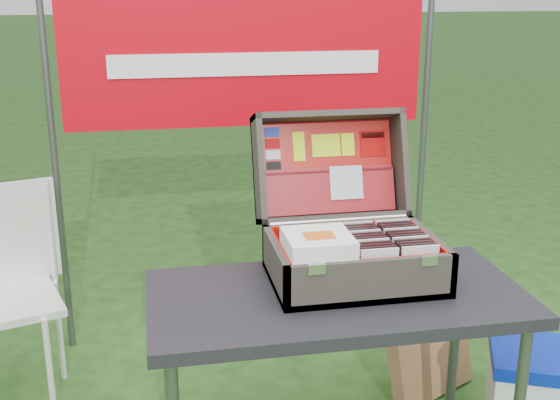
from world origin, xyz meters
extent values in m
cube|color=#222226|center=(0.10, -0.09, 0.71)|extent=(1.16, 0.58, 0.04)
cylinder|color=#59595B|center=(-0.42, 0.14, 0.34)|extent=(0.04, 0.04, 0.69)
cylinder|color=#59595B|center=(0.62, 0.14, 0.34)|extent=(0.04, 0.04, 0.69)
cube|color=#423D33|center=(0.18, -0.01, 0.74)|extent=(0.53, 0.38, 0.02)
cube|color=#423D33|center=(0.18, -0.19, 0.80)|extent=(0.53, 0.02, 0.14)
cube|color=#423D33|center=(0.18, 0.16, 0.80)|extent=(0.53, 0.02, 0.14)
cube|color=#423D33|center=(-0.08, -0.01, 0.80)|extent=(0.02, 0.38, 0.14)
cube|color=#423D33|center=(0.43, -0.01, 0.80)|extent=(0.02, 0.38, 0.14)
cube|color=red|center=(0.18, -0.01, 0.75)|extent=(0.49, 0.34, 0.01)
cube|color=silver|center=(0.01, -0.20, 0.86)|extent=(0.05, 0.01, 0.03)
cube|color=silver|center=(0.35, -0.20, 0.86)|extent=(0.05, 0.01, 0.03)
cylinder|color=silver|center=(0.18, 0.18, 0.87)|extent=(0.48, 0.02, 0.02)
cube|color=#423D33|center=(0.18, 0.36, 1.01)|extent=(0.53, 0.14, 0.37)
cube|color=#423D33|center=(0.18, 0.36, 1.19)|extent=(0.53, 0.14, 0.06)
cube|color=#423D33|center=(0.18, 0.25, 0.86)|extent=(0.53, 0.14, 0.06)
cube|color=#423D33|center=(-0.08, 0.30, 1.02)|extent=(0.02, 0.25, 0.40)
cube|color=#423D33|center=(0.43, 0.30, 1.02)|extent=(0.02, 0.25, 0.40)
cube|color=red|center=(0.18, 0.35, 1.01)|extent=(0.48, 0.11, 0.32)
cube|color=red|center=(0.18, -0.18, 0.81)|extent=(0.49, 0.01, 0.12)
cube|color=red|center=(0.18, 0.15, 0.81)|extent=(0.49, 0.01, 0.12)
cube|color=red|center=(-0.06, -0.01, 0.81)|extent=(0.01, 0.34, 0.12)
cube|color=red|center=(0.42, -0.01, 0.81)|extent=(0.01, 0.34, 0.12)
cube|color=maroon|center=(0.18, 0.30, 0.93)|extent=(0.47, 0.08, 0.15)
cube|color=maroon|center=(0.18, 0.32, 1.01)|extent=(0.46, 0.03, 0.03)
cube|color=silver|center=(0.23, 0.29, 0.97)|extent=(0.12, 0.05, 0.12)
cube|color=#1933B2|center=(-0.02, 0.38, 1.14)|extent=(0.05, 0.01, 0.03)
cube|color=#A60100|center=(-0.02, 0.37, 1.10)|extent=(0.05, 0.01, 0.03)
cube|color=white|center=(-0.02, 0.36, 1.06)|extent=(0.05, 0.01, 0.03)
cube|color=black|center=(-0.02, 0.35, 1.02)|extent=(0.05, 0.01, 0.03)
cube|color=#C1EE0F|center=(0.08, 0.37, 1.09)|extent=(0.04, 0.04, 0.10)
cube|color=#C1EE0F|center=(0.18, 0.37, 1.09)|extent=(0.10, 0.03, 0.08)
cube|color=#C1EE0F|center=(0.26, 0.37, 1.09)|extent=(0.05, 0.03, 0.08)
cube|color=#A60100|center=(0.35, 0.37, 1.09)|extent=(0.09, 0.03, 0.09)
cube|color=black|center=(0.35, 0.38, 1.11)|extent=(0.09, 0.01, 0.02)
cube|color=silver|center=(0.21, -0.16, 0.82)|extent=(0.12, 0.01, 0.13)
cube|color=black|center=(0.21, -0.14, 0.82)|extent=(0.12, 0.01, 0.13)
cube|color=black|center=(0.21, -0.12, 0.82)|extent=(0.12, 0.01, 0.13)
cube|color=black|center=(0.21, -0.09, 0.82)|extent=(0.12, 0.01, 0.13)
cube|color=silver|center=(0.21, -0.07, 0.82)|extent=(0.12, 0.01, 0.13)
cube|color=black|center=(0.21, -0.05, 0.82)|extent=(0.12, 0.01, 0.13)
cube|color=black|center=(0.21, -0.03, 0.82)|extent=(0.12, 0.01, 0.13)
cube|color=black|center=(0.21, -0.01, 0.82)|extent=(0.12, 0.01, 0.13)
cube|color=silver|center=(0.21, 0.01, 0.82)|extent=(0.12, 0.01, 0.13)
cube|color=black|center=(0.21, 0.03, 0.82)|extent=(0.12, 0.01, 0.13)
cube|color=black|center=(0.21, 0.05, 0.82)|extent=(0.12, 0.01, 0.13)
cube|color=black|center=(0.21, 0.07, 0.82)|extent=(0.12, 0.01, 0.13)
cube|color=silver|center=(0.21, 0.09, 0.82)|extent=(0.12, 0.01, 0.13)
cube|color=silver|center=(0.34, -0.16, 0.82)|extent=(0.12, 0.01, 0.13)
cube|color=black|center=(0.34, -0.14, 0.82)|extent=(0.12, 0.01, 0.13)
cube|color=black|center=(0.34, -0.12, 0.82)|extent=(0.12, 0.01, 0.13)
cube|color=black|center=(0.34, -0.09, 0.82)|extent=(0.12, 0.01, 0.13)
cube|color=silver|center=(0.34, -0.07, 0.82)|extent=(0.12, 0.01, 0.13)
cube|color=black|center=(0.34, -0.05, 0.82)|extent=(0.12, 0.01, 0.13)
cube|color=black|center=(0.34, -0.03, 0.82)|extent=(0.12, 0.01, 0.13)
cube|color=black|center=(0.34, -0.01, 0.82)|extent=(0.12, 0.01, 0.13)
cube|color=silver|center=(0.34, 0.01, 0.82)|extent=(0.12, 0.01, 0.13)
cube|color=black|center=(0.34, 0.03, 0.82)|extent=(0.12, 0.01, 0.13)
cube|color=black|center=(0.34, 0.05, 0.82)|extent=(0.12, 0.01, 0.13)
cube|color=black|center=(0.34, 0.07, 0.82)|extent=(0.12, 0.01, 0.13)
cube|color=silver|center=(0.34, 0.09, 0.82)|extent=(0.12, 0.01, 0.13)
cube|color=white|center=(0.04, -0.09, 0.87)|extent=(0.20, 0.20, 0.00)
cube|color=white|center=(0.04, -0.09, 0.88)|extent=(0.20, 0.20, 0.00)
cube|color=white|center=(0.04, -0.09, 0.88)|extent=(0.20, 0.20, 0.00)
cube|color=white|center=(0.04, -0.09, 0.89)|extent=(0.20, 0.20, 0.00)
cube|color=white|center=(0.04, -0.09, 0.89)|extent=(0.20, 0.20, 0.00)
cube|color=white|center=(0.04, -0.09, 0.90)|extent=(0.20, 0.20, 0.00)
cube|color=white|center=(0.04, -0.09, 0.90)|extent=(0.20, 0.20, 0.00)
cube|color=white|center=(0.04, -0.09, 0.91)|extent=(0.20, 0.20, 0.00)
cube|color=white|center=(0.04, -0.09, 0.91)|extent=(0.20, 0.20, 0.00)
cube|color=white|center=(0.04, -0.09, 0.92)|extent=(0.20, 0.20, 0.00)
cube|color=#D85919|center=(0.04, -0.10, 0.92)|extent=(0.09, 0.07, 0.00)
cube|color=#0620A5|center=(0.94, 0.01, 0.35)|extent=(0.51, 0.46, 0.05)
cube|color=silver|center=(-1.03, 0.63, 0.45)|extent=(0.50, 0.50, 0.03)
cube|color=silver|center=(-1.03, 0.82, 0.67)|extent=(0.39, 0.15, 0.42)
cylinder|color=silver|center=(-0.86, 0.46, 0.23)|extent=(0.02, 0.02, 0.45)
cylinder|color=silver|center=(-0.86, 0.80, 0.23)|extent=(0.02, 0.02, 0.45)
cylinder|color=silver|center=(-0.86, 0.82, 0.66)|extent=(0.02, 0.02, 0.42)
cube|color=#98673F|center=(0.65, 0.42, 0.22)|extent=(0.45, 0.34, 0.44)
cylinder|color=#59595B|center=(-0.85, 1.10, 0.85)|extent=(0.03, 0.03, 1.70)
cylinder|color=#59595B|center=(0.85, 1.10, 0.85)|extent=(0.03, 0.03, 1.70)
cube|color=#B5010E|center=(0.00, 1.09, 1.30)|extent=(1.60, 0.02, 0.55)
cube|color=white|center=(0.00, 1.08, 1.30)|extent=(1.20, 0.00, 0.10)
camera|label=1|loc=(-0.44, -2.00, 1.64)|focal=45.00mm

